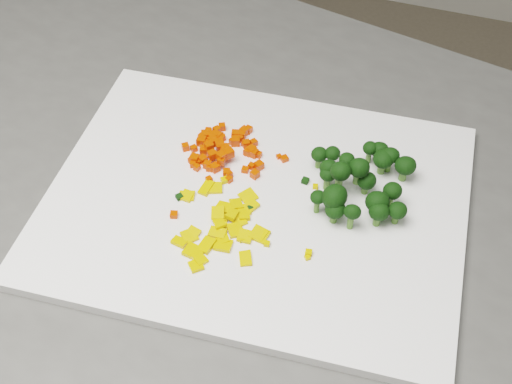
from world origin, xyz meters
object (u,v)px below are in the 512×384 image
(carrot_pile, at_px, (226,147))
(cutting_board, at_px, (256,202))
(broccoli_pile, at_px, (360,176))
(pepper_pile, at_px, (211,221))

(carrot_pile, bearing_deg, cutting_board, -44.10)
(carrot_pile, bearing_deg, broccoli_pile, -3.73)
(cutting_board, height_order, pepper_pile, pepper_pile)
(carrot_pile, relative_size, pepper_pile, 0.86)
(cutting_board, height_order, broccoli_pile, broccoli_pile)
(pepper_pile, distance_m, broccoli_pile, 0.16)
(broccoli_pile, bearing_deg, carrot_pile, 176.27)
(carrot_pile, height_order, pepper_pile, carrot_pile)
(cutting_board, relative_size, broccoli_pile, 3.75)
(pepper_pile, height_order, broccoli_pile, broccoli_pile)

